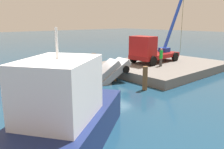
# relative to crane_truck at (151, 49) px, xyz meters

# --- Properties ---
(ground) EXTENTS (200.00, 200.00, 0.00)m
(ground) POSITION_rel_crane_truck_xyz_m (5.94, 0.84, -2.33)
(ground) COLOR navy
(dock) EXTENTS (12.58, 9.96, 0.82)m
(dock) POSITION_rel_crane_truck_xyz_m (-0.96, 0.84, -1.92)
(dock) COLOR slate
(dock) RESTS_ON ground
(crane_truck) EXTENTS (9.22, 3.07, 8.06)m
(crane_truck) POSITION_rel_crane_truck_xyz_m (0.00, 0.00, 0.00)
(crane_truck) COLOR maroon
(crane_truck) RESTS_ON dock
(dock_worker) EXTENTS (0.34, 0.34, 1.82)m
(dock_worker) POSITION_rel_crane_truck_xyz_m (0.86, 1.99, -0.58)
(dock_worker) COLOR #3F3F3F
(dock_worker) RESTS_ON dock
(salvaged_car) EXTENTS (4.50, 2.65, 3.11)m
(salvaged_car) POSITION_rel_crane_truck_xyz_m (7.16, 0.82, -1.67)
(salvaged_car) COLOR #99999E
(salvaged_car) RESTS_ON ground
(piling_near) EXTENTS (0.41, 0.41, 2.17)m
(piling_near) POSITION_rel_crane_truck_xyz_m (6.02, -2.39, -1.25)
(piling_near) COLOR brown
(piling_near) RESTS_ON ground
(piling_mid) EXTENTS (0.40, 0.40, 1.62)m
(piling_mid) POSITION_rel_crane_truck_xyz_m (6.20, 0.89, -1.52)
(piling_mid) COLOR brown
(piling_mid) RESTS_ON ground
(piling_far) EXTENTS (0.39, 0.39, 1.88)m
(piling_far) POSITION_rel_crane_truck_xyz_m (6.26, 4.55, -1.39)
(piling_far) COLOR brown
(piling_far) RESTS_ON ground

